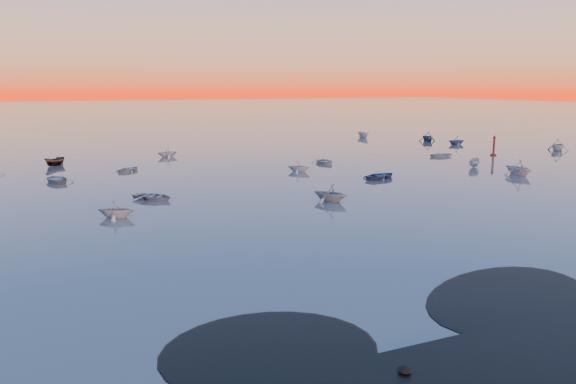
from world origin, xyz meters
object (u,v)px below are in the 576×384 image
boat_near_left (153,200)px  boat_near_center (474,167)px  boat_near_right (330,201)px  channel_marker (494,147)px

boat_near_left → boat_near_center: 44.50m
boat_near_left → boat_near_right: (15.48, -7.98, 0.00)m
boat_near_left → boat_near_right: bearing=-71.9°
boat_near_right → channel_marker: size_ratio=1.11×
boat_near_center → boat_near_right: boat_near_right is taller
boat_near_right → channel_marker: (41.05, 20.79, 1.32)m
boat_near_center → boat_near_right: bearing=71.4°
boat_near_center → boat_near_right: 31.19m
boat_near_center → channel_marker: channel_marker is taller
boat_near_left → boat_near_center: (44.33, 3.89, 0.00)m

